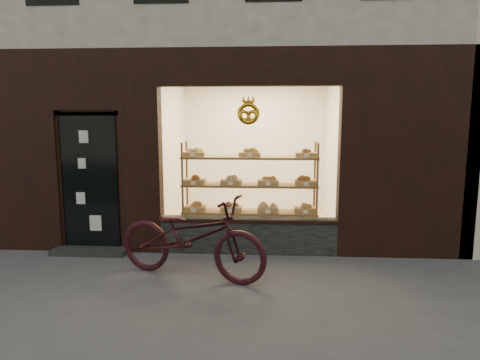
{
  "coord_description": "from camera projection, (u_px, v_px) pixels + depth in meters",
  "views": [
    {
      "loc": [
        0.74,
        -4.32,
        2.13
      ],
      "look_at": [
        0.33,
        2.0,
        1.16
      ],
      "focal_mm": 32.0,
      "sensor_mm": 36.0,
      "label": 1
    }
  ],
  "objects": [
    {
      "name": "display_shelf",
      "position": [
        250.0,
        195.0,
        6.99
      ],
      "size": [
        2.2,
        0.45,
        1.7
      ],
      "color": "brown",
      "rests_on": "ground"
    },
    {
      "name": "bicycle",
      "position": [
        191.0,
        237.0,
        5.6
      ],
      "size": [
        2.22,
        1.32,
        1.1
      ],
      "primitive_type": "imported",
      "rotation": [
        0.0,
        0.0,
        1.27
      ],
      "color": "black",
      "rests_on": "ground"
    },
    {
      "name": "ground",
      "position": [
        198.0,
        313.0,
        4.63
      ],
      "size": [
        90.0,
        90.0,
        0.0
      ],
      "primitive_type": "plane",
      "color": "#414142"
    }
  ]
}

